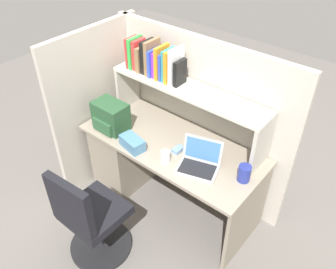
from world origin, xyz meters
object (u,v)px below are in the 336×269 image
tissue_box (132,143)px  snack_canister (244,173)px  computer_mouse (178,149)px  backpack (110,117)px  laptop (199,162)px  paper_cup (165,156)px  office_chair (91,221)px

tissue_box → snack_canister: (0.90, 0.26, 0.02)m
computer_mouse → tissue_box: tissue_box is taller
backpack → snack_canister: bearing=8.1°
computer_mouse → snack_canister: (0.58, 0.05, 0.05)m
laptop → backpack: bearing=-174.5°
backpack → computer_mouse: backpack is taller
backpack → paper_cup: size_ratio=3.04×
backpack → office_chair: bearing=-57.8°
laptop → computer_mouse: laptop is taller
computer_mouse → paper_cup: size_ratio=1.06×
backpack → tissue_box: backpack is taller
laptop → office_chair: laptop is taller
laptop → backpack: size_ratio=1.24×
computer_mouse → snack_canister: snack_canister is taller
paper_cup → tissue_box: 0.32m
computer_mouse → office_chair: 0.90m
backpack → snack_canister: 1.25m
tissue_box → office_chair: bearing=-72.2°
computer_mouse → tissue_box: 0.38m
tissue_box → backpack: bearing=177.0°
computer_mouse → tissue_box: (-0.32, -0.21, 0.03)m
laptop → office_chair: size_ratio=0.40×
snack_canister → computer_mouse: bearing=-175.4°
snack_canister → paper_cup: bearing=-160.3°
laptop → backpack: backpack is taller
backpack → snack_canister: backpack is taller
computer_mouse → backpack: bearing=-166.7°
laptop → tissue_box: (-0.56, -0.16, -0.00)m
tissue_box → paper_cup: bearing=18.4°
paper_cup → snack_canister: size_ratio=0.73×
paper_cup → office_chair: size_ratio=0.11×
backpack → tissue_box: bearing=-13.2°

